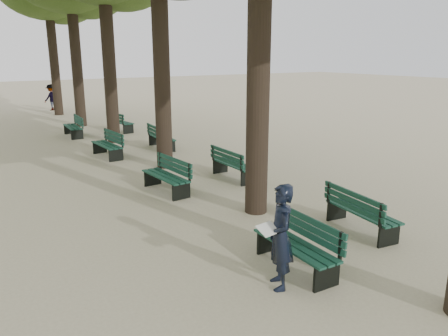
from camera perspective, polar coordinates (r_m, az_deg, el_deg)
ground at (r=7.49m, az=8.89°, el=-14.60°), size 120.00×120.00×0.00m
bench_left_0 at (r=7.81m, az=9.29°, el=-11.05°), size 0.65×1.82×0.92m
bench_left_1 at (r=11.89m, az=-7.57°, el=-1.86°), size 0.69×1.83×0.92m
bench_left_2 at (r=16.32m, az=-14.98°, el=2.33°), size 0.66×1.83×0.92m
bench_left_3 at (r=20.82m, az=-19.09°, el=4.64°), size 0.66×1.83×0.92m
bench_right_0 at (r=9.65m, az=17.48°, el=-6.43°), size 0.81×1.86×0.92m
bench_right_1 at (r=13.03m, az=1.31°, el=-0.25°), size 0.61×1.81×0.92m
bench_right_2 at (r=17.36m, az=-8.14°, el=3.42°), size 0.72×1.84×0.92m
bench_right_3 at (r=21.61m, az=-13.36°, el=5.40°), size 0.79×1.86×0.92m
man_with_map at (r=6.98m, az=7.37°, el=-8.91°), size 0.73×0.77×1.72m
pedestrian_b at (r=31.03m, az=-21.61°, el=8.58°), size 1.10×0.87×1.68m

